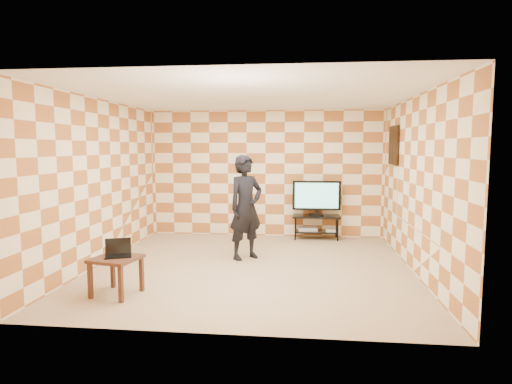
# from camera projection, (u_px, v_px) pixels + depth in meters

# --- Properties ---
(floor) EXTENTS (5.00, 5.00, 0.00)m
(floor) POSITION_uv_depth(u_px,v_px,m) (252.00, 267.00, 6.86)
(floor) COLOR tan
(floor) RESTS_ON ground
(wall_back) EXTENTS (5.00, 0.02, 2.70)m
(wall_back) POSITION_uv_depth(u_px,v_px,m) (265.00, 174.00, 9.19)
(wall_back) COLOR #FCEEC6
(wall_back) RESTS_ON ground
(wall_front) EXTENTS (5.00, 0.02, 2.70)m
(wall_front) POSITION_uv_depth(u_px,v_px,m) (223.00, 204.00, 4.25)
(wall_front) COLOR #FCEEC6
(wall_front) RESTS_ON ground
(wall_left) EXTENTS (0.02, 5.00, 2.70)m
(wall_left) POSITION_uv_depth(u_px,v_px,m) (100.00, 182.00, 6.98)
(wall_left) COLOR #FCEEC6
(wall_left) RESTS_ON ground
(wall_right) EXTENTS (0.02, 5.00, 2.70)m
(wall_right) POSITION_uv_depth(u_px,v_px,m) (416.00, 185.00, 6.45)
(wall_right) COLOR #FCEEC6
(wall_right) RESTS_ON ground
(ceiling) EXTENTS (5.00, 5.00, 0.02)m
(ceiling) POSITION_uv_depth(u_px,v_px,m) (252.00, 96.00, 6.58)
(ceiling) COLOR white
(ceiling) RESTS_ON wall_back
(wall_art) EXTENTS (0.04, 0.72, 0.72)m
(wall_art) POSITION_uv_depth(u_px,v_px,m) (394.00, 145.00, 7.92)
(wall_art) COLOR black
(wall_art) RESTS_ON wall_right
(tv_stand) EXTENTS (0.98, 0.44, 0.50)m
(tv_stand) POSITION_uv_depth(u_px,v_px,m) (316.00, 222.00, 8.93)
(tv_stand) COLOR black
(tv_stand) RESTS_ON floor
(tv) EXTENTS (1.00, 0.20, 0.72)m
(tv) POSITION_uv_depth(u_px,v_px,m) (317.00, 196.00, 8.87)
(tv) COLOR black
(tv) RESTS_ON tv_stand
(dvd_player) EXTENTS (0.42, 0.32, 0.07)m
(dvd_player) POSITION_uv_depth(u_px,v_px,m) (308.00, 229.00, 8.99)
(dvd_player) COLOR #B2B2B4
(dvd_player) RESTS_ON tv_stand
(game_console) EXTENTS (0.20, 0.15, 0.05)m
(game_console) POSITION_uv_depth(u_px,v_px,m) (331.00, 230.00, 8.89)
(game_console) COLOR silver
(game_console) RESTS_ON tv_stand
(side_table) EXTENTS (0.64, 0.64, 0.50)m
(side_table) POSITION_uv_depth(u_px,v_px,m) (116.00, 264.00, 5.53)
(side_table) COLOR #361B0F
(side_table) RESTS_ON floor
(laptop) EXTENTS (0.40, 0.36, 0.22)m
(laptop) POSITION_uv_depth(u_px,v_px,m) (118.00, 252.00, 5.58)
(laptop) COLOR black
(laptop) RESTS_ON side_table
(person) EXTENTS (0.77, 0.75, 1.78)m
(person) POSITION_uv_depth(u_px,v_px,m) (246.00, 207.00, 7.30)
(person) COLOR black
(person) RESTS_ON floor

